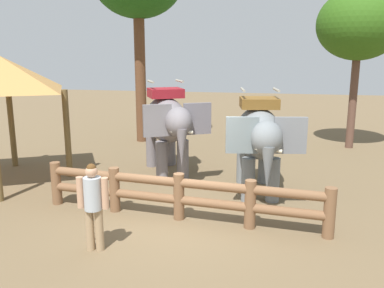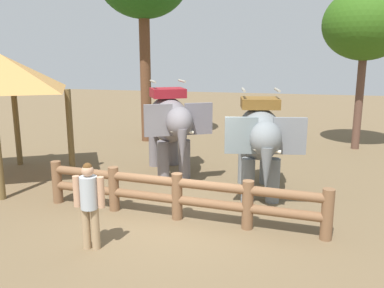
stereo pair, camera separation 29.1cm
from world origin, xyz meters
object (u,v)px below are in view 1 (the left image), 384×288
elephant_near_left (168,122)px  elephant_center (259,136)px  log_fence (179,193)px  tree_back_center (359,25)px  tourist_woman_in_black (93,201)px

elephant_near_left → elephant_center: 3.06m
log_fence → elephant_near_left: size_ratio=1.97×
elephant_near_left → elephant_center: (2.77, -1.31, -0.05)m
log_fence → tree_back_center: bearing=59.1°
elephant_near_left → tree_back_center: size_ratio=0.55×
elephant_near_left → elephant_center: bearing=-25.3°
elephant_center → tree_back_center: (3.28, 6.17, 3.09)m
elephant_near_left → tourist_woman_in_black: size_ratio=1.97×
elephant_center → tourist_woman_in_black: bearing=-126.9°
log_fence → tree_back_center: (4.91, 8.21, 4.03)m
log_fence → elephant_center: 2.77m
elephant_center → tourist_woman_in_black: (-2.83, -3.77, -0.57)m
log_fence → tourist_woman_in_black: bearing=-124.6°
elephant_near_left → tree_back_center: 8.34m
tourist_woman_in_black → log_fence: bearing=55.4°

